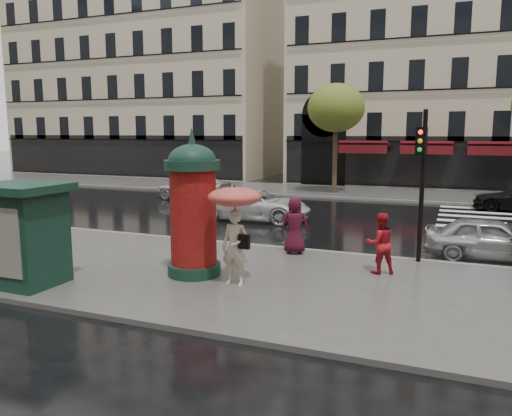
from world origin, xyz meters
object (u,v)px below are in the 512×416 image
at_px(woman_umbrella, 235,219).
at_px(traffic_light, 422,171).
at_px(woman_red, 380,243).
at_px(man_burgundy, 295,225).
at_px(car_far_silver, 194,187).
at_px(newsstand, 22,233).
at_px(car_white, 255,205).
at_px(car_silver, 491,239).
at_px(morris_column, 193,205).

xyz_separation_m(woman_umbrella, traffic_light, (3.92, 3.89, 0.97)).
relative_size(woman_red, man_burgundy, 0.92).
bearing_deg(car_far_silver, newsstand, 18.84).
bearing_deg(newsstand, woman_red, 27.92).
relative_size(woman_umbrella, man_burgundy, 1.42).
distance_m(woman_umbrella, car_white, 9.69).
xyz_separation_m(newsstand, car_silver, (10.66, 7.20, -0.74)).
bearing_deg(newsstand, woman_umbrella, 20.92).
relative_size(morris_column, traffic_light, 0.89).
relative_size(morris_column, car_silver, 1.01).
height_order(woman_umbrella, traffic_light, traffic_light).
xyz_separation_m(woman_red, man_burgundy, (-2.71, 1.23, 0.07)).
relative_size(morris_column, car_far_silver, 0.88).
bearing_deg(newsstand, man_burgundy, 46.36).
bearing_deg(man_burgundy, newsstand, 29.90).
bearing_deg(car_white, woman_umbrella, -164.34).
distance_m(man_burgundy, newsstand, 7.47).
distance_m(woman_umbrella, car_far_silver, 16.50).
relative_size(woman_umbrella, car_white, 0.51).
xyz_separation_m(morris_column, car_white, (-1.81, 8.67, -1.27)).
bearing_deg(morris_column, car_white, 101.80).
bearing_deg(woman_red, car_far_silver, -73.54).
distance_m(woman_red, morris_column, 4.94).
relative_size(man_burgundy, car_far_silver, 0.40).
bearing_deg(car_far_silver, morris_column, 33.41).
xyz_separation_m(woman_red, newsstand, (-7.86, -4.17, 0.46)).
bearing_deg(man_burgundy, car_far_silver, -64.69).
relative_size(woman_umbrella, car_far_silver, 0.57).
bearing_deg(woman_red, newsstand, -1.54).
xyz_separation_m(morris_column, traffic_light, (5.28, 3.48, 0.77)).
relative_size(newsstand, car_silver, 0.65).
bearing_deg(woman_umbrella, car_far_silver, 122.49).
height_order(car_silver, car_far_silver, car_far_silver).
xyz_separation_m(car_white, car_far_silver, (-5.68, 4.80, 0.07)).
bearing_deg(traffic_light, newsstand, -146.69).
bearing_deg(car_silver, woman_umbrella, 133.05).
height_order(traffic_light, car_silver, traffic_light).
relative_size(traffic_light, newsstand, 1.75).
xyz_separation_m(man_burgundy, car_white, (-3.54, 5.52, -0.32)).
xyz_separation_m(newsstand, car_far_silver, (-4.06, 15.72, -0.65)).
height_order(traffic_light, car_white, traffic_light).
height_order(man_burgundy, morris_column, morris_column).
relative_size(car_silver, car_white, 0.79).
distance_m(woman_red, traffic_light, 2.52).
bearing_deg(woman_red, man_burgundy, -53.93).
relative_size(man_burgundy, morris_column, 0.46).
bearing_deg(traffic_light, woman_red, -118.49).
height_order(woman_red, newsstand, newsstand).
distance_m(woman_red, car_silver, 4.14).
distance_m(woman_umbrella, morris_column, 1.43).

